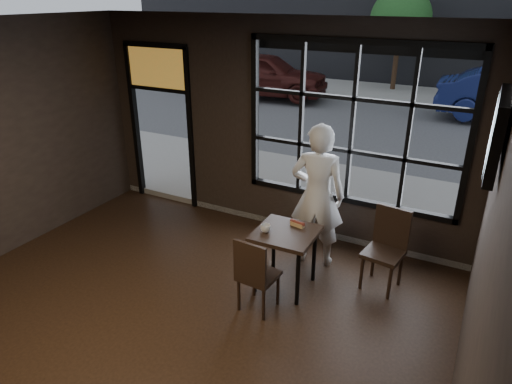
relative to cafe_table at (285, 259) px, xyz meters
The scene contains 15 objects.
floor 2.26m from the cafe_table, 113.86° to the right, with size 6.00×7.00×0.02m, color black.
ceiling 3.59m from the cafe_table, 113.86° to the right, with size 6.00×7.00×0.02m, color black.
wall_right 3.16m from the cafe_table, 44.07° to the right, with size 0.04×7.00×3.20m, color black.
window_frame 2.05m from the cafe_table, 78.42° to the left, with size 3.06×0.12×2.28m, color black.
stained_transom 3.87m from the cafe_table, 153.94° to the left, with size 1.20×0.06×0.70m, color orange.
street_asphalt 21.99m from the cafe_table, 92.34° to the left, with size 60.00×41.00×0.04m, color #545456.
cafe_table is the anchor object (origin of this frame).
chair_near 0.55m from the cafe_table, 99.85° to the right, with size 0.42×0.42×0.96m, color black.
chair_window 1.23m from the cafe_table, 27.00° to the left, with size 0.45×0.45×1.04m, color black.
man 0.97m from the cafe_table, 81.64° to the left, with size 0.72×0.47×1.98m, color silver.
hotdog 0.47m from the cafe_table, 71.03° to the left, with size 0.20×0.08×0.06m, color tan, non-canonical shape.
cup 0.50m from the cafe_table, 151.13° to the right, with size 0.12×0.12×0.10m, color silver.
tv 2.89m from the cafe_table, 10.82° to the right, with size 0.12×1.07×0.63m, color black.
maroon_car 11.32m from the cafe_table, 118.17° to the left, with size 1.79×4.44×1.51m, color #3F1512.
tree_left 13.70m from the cafe_table, 96.76° to the left, with size 2.16×2.16×3.69m.
Camera 1 is at (2.86, -2.47, 3.46)m, focal length 32.00 mm.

